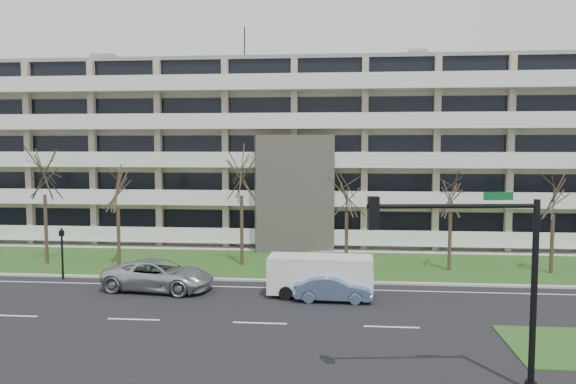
# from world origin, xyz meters

# --- Properties ---
(ground) EXTENTS (160.00, 160.00, 0.00)m
(ground) POSITION_xyz_m (0.00, 0.00, 0.00)
(ground) COLOR black
(ground) RESTS_ON ground
(grass_verge) EXTENTS (90.00, 10.00, 0.06)m
(grass_verge) POSITION_xyz_m (0.00, 13.00, 0.03)
(grass_verge) COLOR #274A18
(grass_verge) RESTS_ON ground
(curb) EXTENTS (90.00, 0.35, 0.12)m
(curb) POSITION_xyz_m (0.00, 8.00, 0.06)
(curb) COLOR #B2B2AD
(curb) RESTS_ON ground
(sidewalk) EXTENTS (90.00, 2.00, 0.08)m
(sidewalk) POSITION_xyz_m (0.00, 18.50, 0.04)
(sidewalk) COLOR #B2B2AD
(sidewalk) RESTS_ON ground
(lane_edge_line) EXTENTS (90.00, 0.12, 0.01)m
(lane_edge_line) POSITION_xyz_m (0.00, 6.50, 0.01)
(lane_edge_line) COLOR white
(lane_edge_line) RESTS_ON ground
(apartment_building) EXTENTS (60.50, 15.10, 18.75)m
(apartment_building) POSITION_xyz_m (-0.01, 25.32, 7.61)
(apartment_building) COLOR tan
(apartment_building) RESTS_ON ground
(silver_pickup) EXTENTS (6.50, 3.61, 1.72)m
(silver_pickup) POSITION_xyz_m (-6.55, 5.40, 0.86)
(silver_pickup) COLOR #B3B7BB
(silver_pickup) RESTS_ON ground
(blue_sedan) EXTENTS (4.11, 1.49, 1.35)m
(blue_sedan) POSITION_xyz_m (3.29, 4.05, 0.67)
(blue_sedan) COLOR #6887B5
(blue_sedan) RESTS_ON ground
(white_van) EXTENTS (5.69, 2.45, 2.18)m
(white_van) POSITION_xyz_m (2.67, 5.00, 1.31)
(white_van) COLOR white
(white_van) RESTS_ON ground
(traffic_signal) EXTENTS (5.71, 1.06, 6.64)m
(traffic_signal) POSITION_xyz_m (8.14, -6.49, 4.30)
(traffic_signal) COLOR black
(traffic_signal) RESTS_ON ground
(pedestrian_signal) EXTENTS (0.35, 0.31, 3.16)m
(pedestrian_signal) POSITION_xyz_m (-13.25, 7.39, 2.01)
(pedestrian_signal) COLOR black
(pedestrian_signal) RESTS_ON ground
(tree_1) EXTENTS (4.30, 4.30, 8.61)m
(tree_1) POSITION_xyz_m (-16.53, 11.54, 6.70)
(tree_1) COLOR #382B21
(tree_1) RESTS_ON ground
(tree_2) EXTENTS (3.63, 3.63, 7.27)m
(tree_2) POSITION_xyz_m (-11.36, 11.51, 5.65)
(tree_2) COLOR #382B21
(tree_2) RESTS_ON ground
(tree_3) EXTENTS (4.28, 4.28, 8.55)m
(tree_3) POSITION_xyz_m (-3.03, 12.43, 6.65)
(tree_3) COLOR #382B21
(tree_3) RESTS_ON ground
(tree_4) EXTENTS (3.42, 3.42, 6.84)m
(tree_4) POSITION_xyz_m (4.06, 11.26, 5.32)
(tree_4) COLOR #382B21
(tree_4) RESTS_ON ground
(tree_5) EXTENTS (3.41, 3.41, 6.81)m
(tree_5) POSITION_xyz_m (10.77, 11.96, 5.29)
(tree_5) COLOR #382B21
(tree_5) RESTS_ON ground
(tree_6) EXTENTS (3.39, 3.39, 6.77)m
(tree_6) POSITION_xyz_m (17.08, 11.70, 5.26)
(tree_6) COLOR #382B21
(tree_6) RESTS_ON ground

